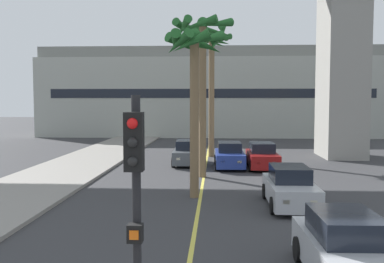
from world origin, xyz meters
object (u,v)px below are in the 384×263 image
object	(u,v)px
palm_tree_near_median	(194,63)
palm_tree_mid_median	(202,49)
car_queue_fourth	(262,157)
car_queue_front	(187,153)
car_queue_third	(347,251)
car_queue_second	(290,188)
car_queue_fifth	(230,156)
traffic_light_median_near	(136,209)
palm_tree_far_median	(211,59)

from	to	relation	value
palm_tree_near_median	palm_tree_mid_median	distance (m)	5.20
palm_tree_near_median	palm_tree_mid_median	world-z (taller)	palm_tree_mid_median
car_queue_fourth	palm_tree_mid_median	world-z (taller)	palm_tree_mid_median
car_queue_front	car_queue_third	distance (m)	18.96
car_queue_second	car_queue_fourth	world-z (taller)	same
car_queue_second	car_queue_third	bearing A→B (deg)	-89.28
car_queue_front	palm_tree_mid_median	world-z (taller)	palm_tree_mid_median
car_queue_second	car_queue_third	xyz separation A→B (m)	(0.09, -7.23, 0.00)
palm_tree_near_median	car_queue_fifth	bearing A→B (deg)	78.41
palm_tree_mid_median	traffic_light_median_near	bearing A→B (deg)	-90.95
car_queue_front	car_queue_second	size ratio (longest dim) A/B	1.01
car_queue_fourth	palm_tree_far_median	bearing A→B (deg)	120.31
car_queue_third	car_queue_front	bearing A→B (deg)	104.81
traffic_light_median_near	car_queue_front	bearing A→B (deg)	92.08
car_queue_third	palm_tree_near_median	size ratio (longest dim) A/B	0.58
traffic_light_median_near	palm_tree_mid_median	xyz separation A→B (m)	(0.30, 18.01, 4.13)
car_queue_fourth	traffic_light_median_near	distance (m)	21.70
palm_tree_near_median	palm_tree_far_median	distance (m)	13.84
palm_tree_far_median	car_queue_second	bearing A→B (deg)	-77.81
car_queue_fourth	palm_tree_far_median	distance (m)	8.99
car_queue_third	traffic_light_median_near	bearing A→B (deg)	-132.77
car_queue_fourth	car_queue_front	bearing A→B (deg)	163.13
car_queue_second	traffic_light_median_near	world-z (taller)	traffic_light_median_near
car_queue_front	traffic_light_median_near	bearing A→B (deg)	-87.92
car_queue_second	palm_tree_far_median	bearing A→B (deg)	102.19
car_queue_third	car_queue_fifth	bearing A→B (deg)	97.16
car_queue_fourth	traffic_light_median_near	xyz separation A→B (m)	(-3.85, -21.26, 1.99)
car_queue_front	car_queue_fifth	xyz separation A→B (m)	(2.69, -1.18, 0.00)
car_queue_second	car_queue_front	bearing A→B (deg)	113.21
car_queue_second	palm_tree_far_median	distance (m)	16.74
car_queue_fourth	car_queue_third	bearing A→B (deg)	-89.40
car_queue_fifth	palm_tree_far_median	distance (m)	8.35
car_queue_third	car_queue_fourth	world-z (taller)	same
car_queue_third	palm_tree_near_median	xyz separation A→B (m)	(-3.91, 8.59, 4.98)
palm_tree_mid_median	palm_tree_near_median	bearing A→B (deg)	-92.08
car_queue_front	palm_tree_far_median	world-z (taller)	palm_tree_far_median
car_queue_front	car_queue_second	bearing A→B (deg)	-66.79
car_queue_third	car_queue_fifth	xyz separation A→B (m)	(-2.15, 17.14, 0.00)
car_queue_third	palm_tree_far_median	distance (m)	23.49
car_queue_front	car_queue_fifth	distance (m)	2.94
car_queue_third	palm_tree_mid_median	distance (m)	15.43
car_queue_third	traffic_light_median_near	world-z (taller)	traffic_light_median_near
car_queue_third	car_queue_fifth	size ratio (longest dim) A/B	1.00
car_queue_second	car_queue_fifth	world-z (taller)	same
car_queue_fifth	palm_tree_mid_median	distance (m)	7.22
car_queue_front	car_queue_fourth	world-z (taller)	same
car_queue_fourth	traffic_light_median_near	bearing A→B (deg)	-100.26
traffic_light_median_near	palm_tree_far_median	distance (m)	27.07
car_queue_fifth	palm_tree_mid_median	size ratio (longest dim) A/B	0.48
car_queue_front	car_queue_fifth	world-z (taller)	same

